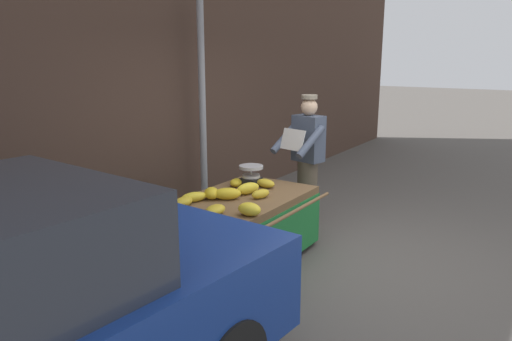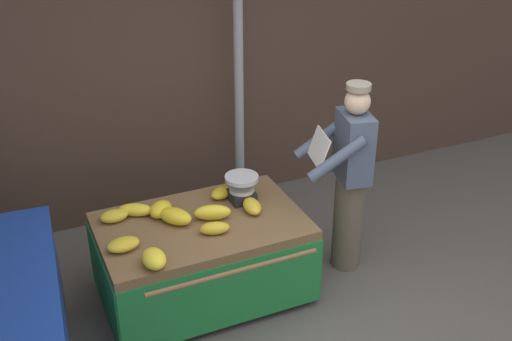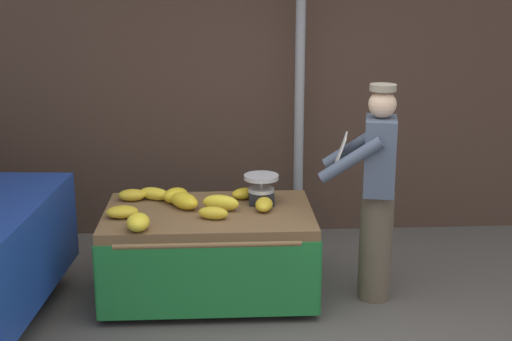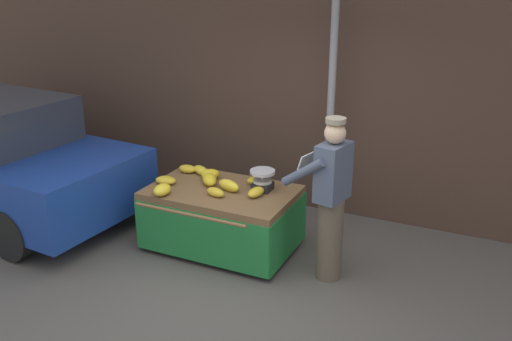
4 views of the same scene
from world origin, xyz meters
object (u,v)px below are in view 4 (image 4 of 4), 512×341
object	(u,v)px
banana_bunch_3	(201,170)
banana_bunch_5	(210,174)
banana_bunch_9	(229,185)
weighing_scale	(263,180)
banana_bunch_7	(256,192)
banana_bunch_0	(187,169)
banana_bunch_1	(209,179)
street_pole	(331,108)
banana_cart	(222,206)
banana_bunch_8	(166,180)
vendor_person	(330,199)
banana_bunch_2	(162,190)
banana_bunch_4	(256,181)
banana_bunch_6	(216,192)

from	to	relation	value
banana_bunch_3	banana_bunch_5	xyz separation A→B (m)	(0.18, -0.09, 0.01)
banana_bunch_5	banana_bunch_9	distance (m)	0.42
weighing_scale	banana_bunch_7	xyz separation A→B (m)	(0.01, -0.19, -0.07)
banana_bunch_0	banana_bunch_7	size ratio (longest dim) A/B	0.90
weighing_scale	banana_bunch_3	size ratio (longest dim) A/B	1.00
banana_bunch_3	banana_bunch_1	bearing A→B (deg)	-43.51
banana_bunch_3	street_pole	bearing A→B (deg)	35.29
banana_cart	banana_bunch_8	bearing A→B (deg)	-168.67
banana_bunch_8	weighing_scale	bearing A→B (deg)	15.87
banana_cart	vendor_person	bearing A→B (deg)	-4.50
street_pole	banana_bunch_0	world-z (taller)	street_pole
banana_bunch_0	banana_bunch_7	bearing A→B (deg)	-16.22
weighing_scale	banana_bunch_1	size ratio (longest dim) A/B	0.96
street_pole	banana_bunch_0	size ratio (longest dim) A/B	13.21
banana_bunch_1	banana_bunch_5	xyz separation A→B (m)	(-0.07, 0.15, -0.00)
banana_bunch_5	banana_bunch_8	xyz separation A→B (m)	(-0.39, -0.35, -0.02)
banana_bunch_2	vendor_person	xyz separation A→B (m)	(1.79, 0.32, 0.09)
banana_bunch_4	vendor_person	bearing A→B (deg)	-21.47
banana_bunch_4	street_pole	bearing A→B (deg)	59.05
banana_bunch_1	banana_bunch_6	world-z (taller)	banana_bunch_1
banana_bunch_3	vendor_person	world-z (taller)	vendor_person
banana_bunch_1	banana_bunch_4	distance (m)	0.53
banana_cart	banana_bunch_3	world-z (taller)	banana_bunch_3
banana_bunch_3	banana_bunch_9	bearing A→B (deg)	-29.80
banana_bunch_1	banana_bunch_5	world-z (taller)	banana_bunch_1
banana_bunch_0	banana_bunch_6	world-z (taller)	banana_bunch_6
street_pole	banana_cart	distance (m)	1.76
banana_bunch_5	banana_bunch_7	world-z (taller)	banana_bunch_5
banana_bunch_8	banana_bunch_1	bearing A→B (deg)	23.23
banana_bunch_9	banana_bunch_5	bearing A→B (deg)	148.82
banana_bunch_4	banana_bunch_5	size ratio (longest dim) A/B	0.95
banana_bunch_1	banana_bunch_4	bearing A→B (deg)	25.38
weighing_scale	banana_bunch_7	world-z (taller)	weighing_scale
banana_bunch_0	banana_bunch_3	world-z (taller)	banana_bunch_3
banana_bunch_9	banana_bunch_8	bearing A→B (deg)	-170.23
banana_bunch_0	banana_bunch_8	size ratio (longest dim) A/B	0.91
banana_bunch_4	banana_bunch_6	size ratio (longest dim) A/B	0.89
banana_cart	banana_bunch_2	distance (m)	0.70
banana_bunch_6	banana_bunch_8	distance (m)	0.69
weighing_scale	banana_bunch_4	xyz separation A→B (m)	(-0.14, 0.12, -0.07)
banana_bunch_7	banana_bunch_8	distance (m)	1.09
weighing_scale	banana_bunch_8	xyz separation A→B (m)	(-1.07, -0.31, -0.07)
banana_bunch_0	banana_bunch_4	world-z (taller)	banana_bunch_0
banana_cart	banana_bunch_6	size ratio (longest dim) A/B	7.15
banana_bunch_5	banana_bunch_6	bearing A→B (deg)	-54.13
vendor_person	banana_bunch_7	bearing A→B (deg)	174.23
banana_bunch_1	banana_bunch_8	size ratio (longest dim) A/B	1.19
banana_bunch_0	banana_bunch_8	xyz separation A→B (m)	(-0.03, -0.42, -0.00)
banana_bunch_0	banana_bunch_1	bearing A→B (deg)	-27.50
weighing_scale	banana_bunch_6	size ratio (longest dim) A/B	1.22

